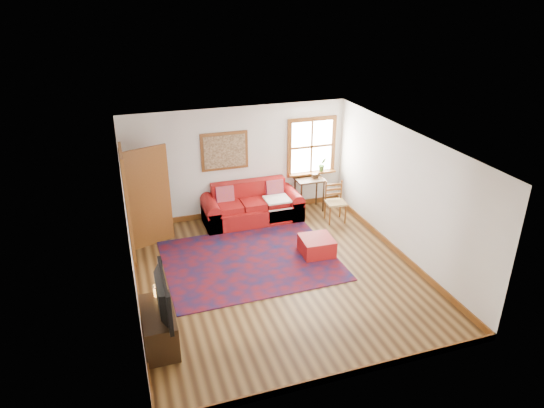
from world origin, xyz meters
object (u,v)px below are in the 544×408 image
object	(u,v)px
red_leather_sofa	(252,208)
red_ottoman	(317,246)
media_cabinet	(159,327)
side_table	(309,184)
ladder_back_chair	(335,200)

from	to	relation	value
red_leather_sofa	red_ottoman	xyz separation A→B (m)	(0.78, -1.87, -0.11)
red_leather_sofa	red_ottoman	size ratio (longest dim) A/B	3.54
red_ottoman	red_leather_sofa	bearing A→B (deg)	115.56
red_ottoman	media_cabinet	distance (m)	3.64
side_table	ladder_back_chair	distance (m)	0.79
red_leather_sofa	side_table	distance (m)	1.48
red_leather_sofa	red_ottoman	world-z (taller)	red_leather_sofa
red_ottoman	side_table	distance (m)	2.14
red_leather_sofa	ladder_back_chair	xyz separation A→B (m)	(1.75, -0.59, 0.20)
red_leather_sofa	side_table	world-z (taller)	red_leather_sofa
side_table	ladder_back_chair	world-z (taller)	ladder_back_chair
red_leather_sofa	side_table	bearing A→B (deg)	4.47
red_leather_sofa	ladder_back_chair	distance (m)	1.86
red_ottoman	side_table	size ratio (longest dim) A/B	0.79
red_ottoman	side_table	bearing A→B (deg)	74.98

